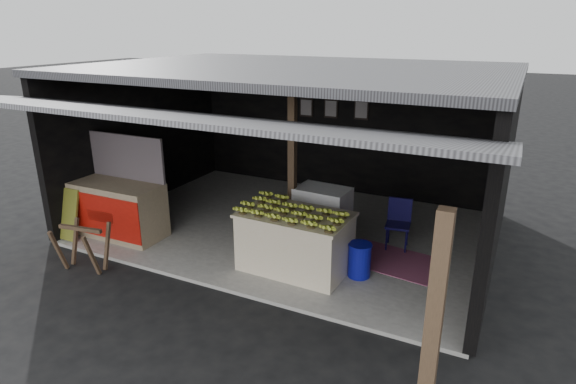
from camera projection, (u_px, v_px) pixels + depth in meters
The scene contains 13 objects.
ground at pixel (217, 290), 7.05m from camera, with size 80.00×80.00×0.00m, color black.
concrete_slab at pixel (292, 227), 9.15m from camera, with size 7.00×5.00×0.06m, color gray.
shophouse at pixel (300, 117), 8.74m from camera, with size 7.40×7.29×3.02m.
banana_table at pixel (295, 241), 7.40m from camera, with size 1.70×1.07×0.92m.
banana_pile at pixel (295, 208), 7.22m from camera, with size 1.55×0.93×0.18m, color yellow, non-canonical shape.
white_crate at pixel (322, 215), 8.32m from camera, with size 0.93×0.66×0.99m.
neighbor_stall at pixel (117, 207), 8.63m from camera, with size 1.75×0.81×1.79m.
green_signboard at pixel (64, 213), 8.51m from camera, with size 0.61×0.04×0.92m, color black.
sawhorse at pixel (82, 243), 7.47m from camera, with size 0.76×0.74×0.74m.
water_barrel at pixel (359, 261), 7.24m from camera, with size 0.34×0.34×0.50m, color #0D1195.
plastic_chair at pixel (399, 219), 8.16m from camera, with size 0.45×0.45×0.85m.
magenta_rug at pixel (392, 260), 7.80m from camera, with size 1.50×1.00×0.01m, color maroon.
picture_frames at pixel (333, 109), 10.63m from camera, with size 1.62×0.04×0.46m.
Camera 1 is at (3.68, -5.08, 3.67)m, focal length 30.00 mm.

